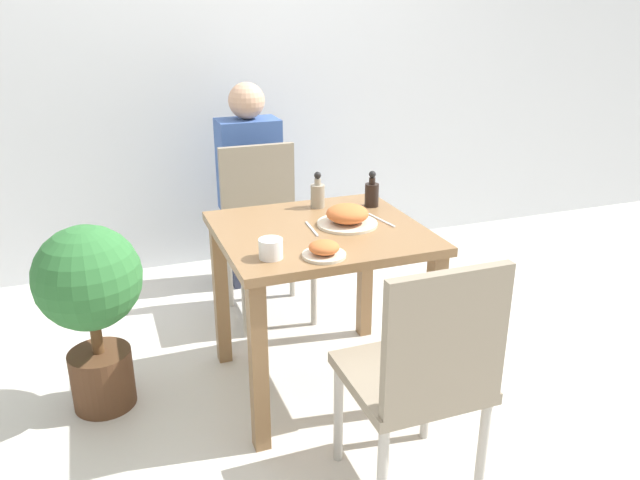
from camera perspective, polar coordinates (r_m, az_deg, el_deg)
name	(u,v)px	position (r m, az deg, el deg)	size (l,w,h in m)	color
ground_plane	(320,381)	(2.84, 0.00, -12.77)	(16.00, 16.00, 0.00)	beige
wall_back	(227,51)	(3.89, -8.48, 16.71)	(8.00, 0.05, 2.60)	silver
dining_table	(320,258)	(2.56, 0.00, -1.67)	(0.81, 0.75, 0.72)	olive
chair_near	(423,370)	(2.02, 9.43, -11.68)	(0.42, 0.42, 0.88)	gray
chair_far	(264,223)	(3.26, -5.11, 1.57)	(0.42, 0.42, 0.88)	gray
food_plate	(347,216)	(2.54, 2.49, 2.22)	(0.25, 0.25, 0.09)	beige
side_plate	(324,250)	(2.22, 0.37, -0.92)	(0.16, 0.16, 0.06)	beige
drink_cup	(271,249)	(2.22, -4.52, -0.79)	(0.09, 0.09, 0.07)	white
sauce_bottle	(318,194)	(2.75, -0.22, 4.23)	(0.06, 0.06, 0.16)	gray
condiment_bottle	(372,193)	(2.78, 4.76, 4.30)	(0.06, 0.06, 0.16)	black
fork_utensil	(312,229)	(2.50, -0.77, 1.04)	(0.02, 0.17, 0.00)	silver
spoon_utensil	(381,220)	(2.61, 5.59, 1.84)	(0.04, 0.19, 0.00)	silver
potted_plant_left	(91,297)	(2.61, -20.23, -4.89)	(0.41, 0.41, 0.79)	#51331E
person_figure	(250,187)	(3.60, -6.45, 4.81)	(0.34, 0.22, 1.17)	#2D3347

